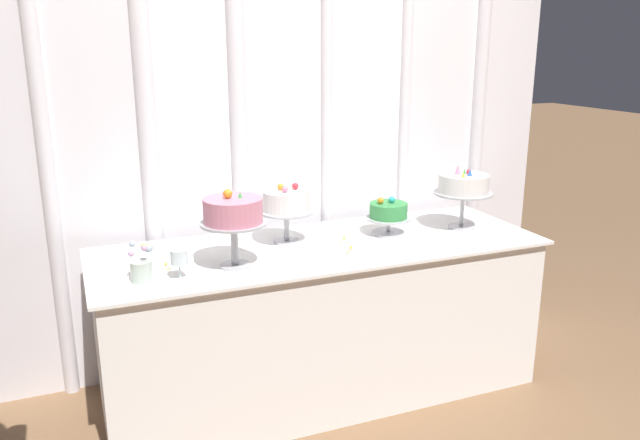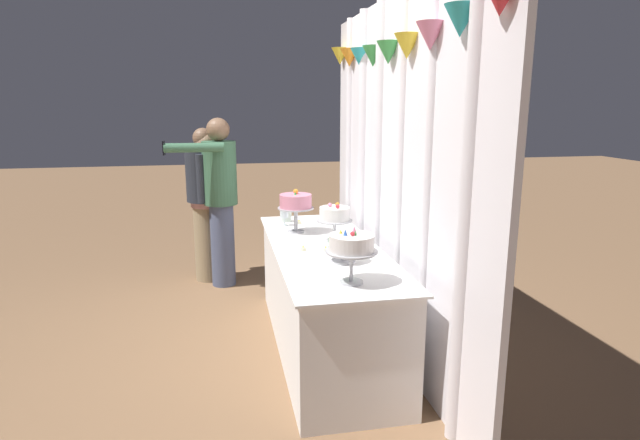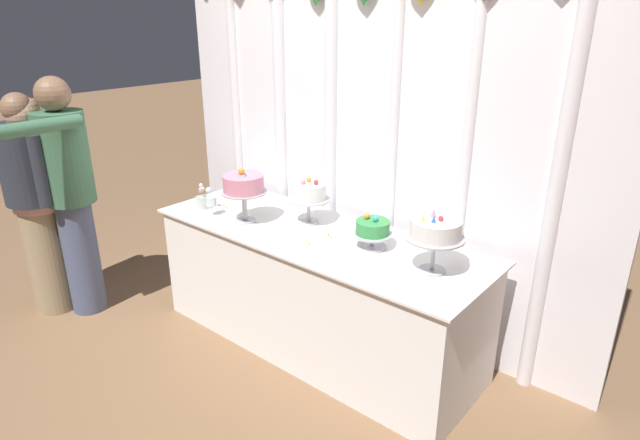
{
  "view_description": "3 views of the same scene",
  "coord_description": "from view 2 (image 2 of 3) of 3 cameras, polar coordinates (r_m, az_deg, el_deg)",
  "views": [
    {
      "loc": [
        -1.08,
        -2.54,
        1.69
      ],
      "look_at": [
        0.01,
        0.15,
        0.87
      ],
      "focal_mm": 35.65,
      "sensor_mm": 36.0,
      "label": 1
    },
    {
      "loc": [
        3.49,
        -0.61,
        1.76
      ],
      "look_at": [
        0.17,
        0.03,
        1.0
      ],
      "focal_mm": 29.43,
      "sensor_mm": 36.0,
      "label": 2
    },
    {
      "loc": [
        1.88,
        -2.11,
        1.99
      ],
      "look_at": [
        0.01,
        0.13,
        0.84
      ],
      "focal_mm": 29.9,
      "sensor_mm": 36.0,
      "label": 3
    }
  ],
  "objects": [
    {
      "name": "ground_plane",
      "position": [
        3.96,
        -0.93,
        -13.71
      ],
      "size": [
        24.0,
        24.0,
        0.0
      ],
      "primitive_type": "plane",
      "color": "#846042"
    },
    {
      "name": "cake_display_leftmost",
      "position": [
        4.06,
        -2.67,
        1.87
      ],
      "size": [
        0.28,
        0.28,
        0.34
      ],
      "color": "#B2B2B7",
      "rests_on": "cake_table"
    },
    {
      "name": "flower_vase",
      "position": [
        4.47,
        -3.61,
        0.57
      ],
      "size": [
        0.1,
        0.1,
        0.17
      ],
      "color": "#B2C1B2",
      "rests_on": "cake_table"
    },
    {
      "name": "cake_display_rightmost",
      "position": [
        2.92,
        3.46,
        -2.75
      ],
      "size": [
        0.29,
        0.29,
        0.33
      ],
      "color": "#B2B2B7",
      "rests_on": "cake_table"
    },
    {
      "name": "wine_glass",
      "position": [
        4.32,
        -3.92,
        0.56
      ],
      "size": [
        0.07,
        0.07,
        0.13
      ],
      "color": "silver",
      "rests_on": "cake_table"
    },
    {
      "name": "tealight_far_left",
      "position": [
        4.39,
        -2.3,
        -0.29
      ],
      "size": [
        0.04,
        0.04,
        0.04
      ],
      "color": "beige",
      "rests_on": "cake_table"
    },
    {
      "name": "cake_display_midright",
      "position": [
        3.33,
        2.54,
        -2.82
      ],
      "size": [
        0.22,
        0.22,
        0.19
      ],
      "color": "#B2B2B7",
      "rests_on": "cake_table"
    },
    {
      "name": "guest_girl_blue_dress",
      "position": [
        5.09,
        -10.85,
        2.75
      ],
      "size": [
        0.47,
        0.68,
        1.62
      ],
      "color": "#4C5675",
      "rests_on": "ground_plane"
    },
    {
      "name": "draped_curtain",
      "position": [
        3.74,
        7.75,
        5.6
      ],
      "size": [
        3.12,
        0.16,
        2.47
      ],
      "color": "white",
      "rests_on": "ground_plane"
    },
    {
      "name": "guest_man_dark_suit",
      "position": [
        5.3,
        -12.05,
        2.11
      ],
      "size": [
        0.49,
        0.42,
        1.5
      ],
      "color": "#93ADD6",
      "rests_on": "ground_plane"
    },
    {
      "name": "tealight_near_right",
      "position": [
        3.59,
        0.64,
        -3.23
      ],
      "size": [
        0.05,
        0.05,
        0.04
      ],
      "color": "beige",
      "rests_on": "cake_table"
    },
    {
      "name": "cake_table",
      "position": [
        3.82,
        0.54,
        -8.43
      ],
      "size": [
        2.12,
        0.74,
        0.76
      ],
      "color": "white",
      "rests_on": "ground_plane"
    },
    {
      "name": "guest_man_pink_jacket",
      "position": [
        5.29,
        -12.32,
        2.17
      ],
      "size": [
        0.53,
        0.4,
        1.52
      ],
      "color": "#9E8966",
      "rests_on": "ground_plane"
    },
    {
      "name": "cake_display_midleft",
      "position": [
        3.81,
        1.59,
        0.5
      ],
      "size": [
        0.26,
        0.26,
        0.28
      ],
      "color": "#B2B2B7",
      "rests_on": "cake_table"
    },
    {
      "name": "tealight_near_left",
      "position": [
        3.6,
        -1.84,
        -3.17
      ],
      "size": [
        0.04,
        0.04,
        0.04
      ],
      "color": "beige",
      "rests_on": "cake_table"
    }
  ]
}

